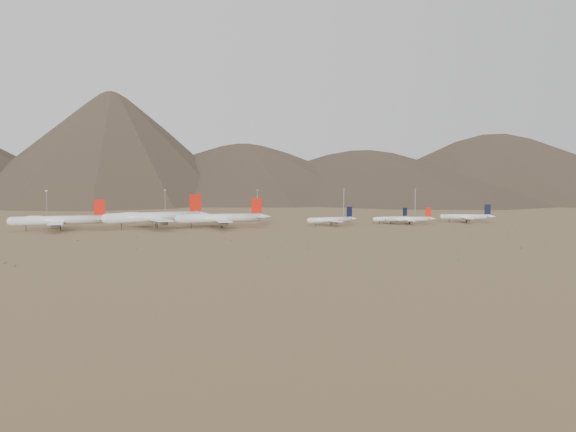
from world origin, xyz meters
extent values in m
plane|color=#906F4A|center=(0.00, 0.00, 0.00)|extent=(3000.00, 3000.00, 0.00)
cylinder|color=white|center=(-123.43, 29.71, 7.05)|extent=(58.23, 12.29, 5.99)
sphere|color=white|center=(-152.22, 26.54, 7.05)|extent=(5.87, 5.87, 5.87)
cone|color=white|center=(-91.19, 33.26, 7.50)|extent=(10.95, 6.50, 5.39)
cube|color=white|center=(-124.59, 29.58, 6.15)|extent=(15.02, 53.79, 0.75)
cube|color=white|center=(-95.80, 32.75, 7.65)|extent=(7.39, 20.63, 0.36)
cube|color=red|center=(-96.95, 32.62, 15.35)|extent=(7.54, 1.36, 10.62)
cylinder|color=black|center=(-143.59, 27.49, 2.03)|extent=(0.39, 0.39, 4.05)
cylinder|color=black|center=(-122.45, 31.32, 2.03)|extent=(0.48, 0.48, 4.05)
cylinder|color=black|center=(-122.12, 28.35, 2.03)|extent=(0.48, 0.48, 4.05)
ellipsoid|color=white|center=(-138.40, 28.06, 8.69)|extent=(18.92, 6.49, 3.59)
cylinder|color=slate|center=(-125.75, 40.14, 4.67)|extent=(6.05, 3.31, 2.69)
cylinder|color=slate|center=(-123.42, 19.03, 4.67)|extent=(6.05, 3.31, 2.69)
cylinder|color=slate|center=(-126.79, 49.64, 4.67)|extent=(6.05, 3.31, 2.69)
cylinder|color=slate|center=(-122.38, 9.52, 4.67)|extent=(6.05, 3.31, 2.69)
cylinder|color=white|center=(-59.79, 31.01, 8.13)|extent=(66.13, 24.99, 6.90)
sphere|color=white|center=(-91.91, 21.84, 8.13)|extent=(6.77, 6.77, 6.77)
cone|color=white|center=(-23.82, 41.29, 8.65)|extent=(13.27, 9.28, 6.21)
cube|color=white|center=(-61.08, 30.65, 7.09)|extent=(27.10, 61.82, 0.86)
cube|color=white|center=(-28.96, 39.82, 8.82)|extent=(12.17, 24.03, 0.41)
cube|color=red|center=(-30.24, 39.46, 17.70)|extent=(8.52, 2.98, 12.25)
cylinder|color=black|center=(-82.27, 24.59, 2.34)|extent=(0.45, 0.45, 4.68)
cylinder|color=black|center=(-58.98, 33.04, 2.34)|extent=(0.56, 0.56, 4.68)
cylinder|color=black|center=(-58.03, 29.72, 2.34)|extent=(0.56, 0.56, 4.68)
ellipsoid|color=white|center=(-76.49, 26.24, 10.03)|extent=(21.98, 10.85, 4.14)
cylinder|color=slate|center=(-64.44, 42.42, 5.38)|extent=(7.28, 4.82, 3.11)
cylinder|color=slate|center=(-57.71, 18.87, 5.38)|extent=(7.28, 4.82, 3.11)
cylinder|color=slate|center=(-67.47, 53.02, 5.38)|extent=(7.28, 4.82, 3.11)
cylinder|color=slate|center=(-54.68, 8.27, 5.38)|extent=(7.28, 4.82, 3.11)
cylinder|color=white|center=(-14.21, 23.18, 7.14)|extent=(58.96, 9.43, 6.07)
sphere|color=white|center=(-43.51, 21.50, 7.14)|extent=(5.95, 5.95, 5.95)
cone|color=white|center=(18.62, 25.07, 7.60)|extent=(10.86, 6.06, 5.46)
cube|color=white|center=(-15.38, 23.11, 6.23)|extent=(12.47, 54.27, 0.76)
cube|color=white|center=(13.93, 24.80, 7.75)|extent=(6.45, 20.72, 0.36)
cube|color=red|center=(12.76, 24.73, 15.56)|extent=(7.65, 0.98, 10.76)
cylinder|color=black|center=(-34.72, 22.00, 2.05)|extent=(0.39, 0.39, 4.11)
cylinder|color=black|center=(-13.12, 24.76, 2.05)|extent=(0.49, 0.49, 4.11)
cylinder|color=black|center=(-12.95, 21.73, 2.05)|extent=(0.49, 0.49, 4.11)
ellipsoid|color=white|center=(-29.45, 22.31, 8.81)|extent=(19.02, 5.62, 3.64)
cylinder|color=slate|center=(-16.00, 33.86, 4.73)|extent=(6.02, 3.06, 2.73)
cylinder|color=slate|center=(-14.76, 12.37, 4.73)|extent=(6.02, 3.06, 2.73)
cylinder|color=slate|center=(-16.55, 43.53, 4.73)|extent=(6.02, 3.06, 2.73)
cylinder|color=slate|center=(-14.20, 2.70, 4.73)|extent=(6.02, 3.06, 2.73)
cylinder|color=white|center=(68.61, 22.04, 4.56)|extent=(35.55, 10.07, 3.85)
sphere|color=white|center=(51.18, 18.89, 4.56)|extent=(3.77, 3.77, 3.77)
cone|color=white|center=(88.14, 25.56, 4.84)|extent=(6.89, 4.54, 3.46)
cube|color=white|center=(67.91, 21.91, 3.98)|extent=(10.97, 30.89, 0.48)
cube|color=white|center=(85.35, 25.05, 4.94)|extent=(5.19, 11.92, 0.23)
cube|color=black|center=(84.65, 24.93, 10.28)|extent=(4.59, 1.16, 7.59)
cylinder|color=black|center=(56.41, 19.84, 1.32)|extent=(0.40, 0.40, 2.63)
cylinder|color=black|center=(69.14, 23.11, 1.32)|extent=(0.51, 0.51, 2.63)
cylinder|color=black|center=(69.48, 21.22, 1.32)|extent=(0.51, 0.51, 2.63)
cylinder|color=slate|center=(66.41, 30.28, 3.03)|extent=(3.79, 2.33, 1.73)
cylinder|color=slate|center=(69.42, 13.54, 3.03)|extent=(3.79, 2.33, 1.73)
cylinder|color=white|center=(120.95, 29.68, 3.97)|extent=(30.75, 10.81, 3.35)
sphere|color=white|center=(105.98, 25.90, 3.97)|extent=(3.28, 3.28, 3.28)
cone|color=white|center=(137.71, 33.91, 4.22)|extent=(6.13, 4.29, 3.02)
cube|color=white|center=(120.35, 29.53, 3.47)|extent=(11.27, 26.86, 0.42)
cube|color=white|center=(135.31, 33.31, 4.30)|extent=(5.16, 10.43, 0.20)
cube|color=black|center=(134.71, 33.16, 8.95)|extent=(3.96, 1.28, 6.61)
cylinder|color=black|center=(110.47, 27.03, 1.15)|extent=(0.35, 0.35, 2.29)
cylinder|color=black|center=(121.34, 30.64, 1.15)|extent=(0.44, 0.44, 2.29)
cylinder|color=black|center=(121.75, 29.02, 1.15)|extent=(0.44, 0.44, 2.29)
cylinder|color=slate|center=(118.53, 36.71, 2.64)|extent=(3.36, 2.22, 1.51)
cylinder|color=slate|center=(122.16, 22.35, 2.64)|extent=(3.36, 2.22, 1.51)
cylinder|color=white|center=(131.51, 19.82, 4.20)|extent=(32.57, 11.30, 3.55)
sphere|color=white|center=(115.65, 23.75, 4.20)|extent=(3.48, 3.48, 3.48)
cone|color=white|center=(149.28, 15.42, 4.47)|extent=(6.48, 4.51, 3.19)
cube|color=white|center=(130.88, 19.98, 3.67)|extent=(11.81, 28.45, 0.44)
cube|color=white|center=(146.74, 16.05, 4.56)|extent=(5.41, 11.04, 0.21)
cube|color=red|center=(146.10, 16.21, 9.48)|extent=(4.20, 1.33, 7.00)
cylinder|color=black|center=(120.41, 22.57, 1.21)|extent=(0.37, 0.37, 2.43)
cylinder|color=black|center=(132.36, 20.53, 1.21)|extent=(0.47, 0.47, 2.43)
cylinder|color=black|center=(131.93, 18.80, 1.21)|extent=(0.47, 0.47, 2.43)
cylinder|color=slate|center=(132.76, 27.59, 2.79)|extent=(3.56, 2.34, 1.60)
cylinder|color=slate|center=(128.99, 12.37, 2.79)|extent=(3.56, 2.34, 1.60)
cylinder|color=white|center=(183.79, 24.50, 4.78)|extent=(36.68, 15.09, 4.04)
sphere|color=white|center=(166.05, 30.12, 4.78)|extent=(3.96, 3.96, 3.96)
cone|color=white|center=(203.64, 18.21, 5.09)|extent=(7.48, 5.49, 3.64)
cube|color=white|center=(183.08, 24.73, 4.18)|extent=(15.31, 32.20, 0.50)
cube|color=white|center=(200.81, 19.11, 5.19)|extent=(6.85, 12.56, 0.24)
cube|color=black|center=(200.10, 19.33, 10.79)|extent=(4.72, 1.81, 7.97)
cylinder|color=black|center=(171.37, 28.44, 1.38)|extent=(0.43, 0.43, 2.76)
cylinder|color=black|center=(184.80, 25.24, 1.38)|extent=(0.53, 0.53, 2.76)
cylinder|color=black|center=(184.19, 23.32, 1.38)|extent=(0.53, 0.53, 2.76)
cylinder|color=slate|center=(185.77, 33.24, 3.18)|extent=(4.10, 2.86, 1.82)
cylinder|color=slate|center=(180.38, 16.22, 3.18)|extent=(4.10, 2.86, 1.82)
cube|color=gray|center=(30.00, 120.00, 4.00)|extent=(8.00, 8.00, 8.00)
cube|color=slate|center=(30.00, 120.00, 10.00)|extent=(6.00, 6.00, 4.00)
cylinder|color=gray|center=(-146.23, 125.09, 12.50)|extent=(0.50, 0.50, 25.00)
cube|color=gray|center=(-146.23, 125.09, 25.30)|extent=(2.00, 0.60, 0.80)
cylinder|color=gray|center=(-49.36, 133.87, 12.50)|extent=(0.50, 0.50, 25.00)
cube|color=gray|center=(-49.36, 133.87, 25.30)|extent=(2.00, 0.60, 0.80)
cylinder|color=gray|center=(30.60, 113.92, 12.50)|extent=(0.50, 0.50, 25.00)
cube|color=gray|center=(30.60, 113.92, 25.30)|extent=(2.00, 0.60, 0.80)
cylinder|color=gray|center=(118.47, 131.98, 12.50)|extent=(0.50, 0.50, 25.00)
cube|color=gray|center=(118.47, 131.98, 25.30)|extent=(2.00, 0.60, 0.80)
cylinder|color=gray|center=(190.00, 125.12, 12.50)|extent=(0.50, 0.50, 25.00)
cube|color=gray|center=(190.00, 125.12, 25.30)|extent=(2.00, 0.60, 0.80)
ellipsoid|color=olive|center=(-70.56, -28.32, 0.38)|extent=(0.89, 0.89, 0.75)
ellipsoid|color=olive|center=(7.39, -84.52, 0.23)|extent=(0.64, 0.64, 0.46)
ellipsoid|color=olive|center=(-40.08, -5.00, 0.29)|extent=(0.89, 0.89, 0.57)
ellipsoid|color=olive|center=(66.74, -160.51, 0.15)|extent=(0.59, 0.59, 0.30)
ellipsoid|color=olive|center=(134.23, 4.40, 0.40)|extent=(0.92, 0.92, 0.80)
ellipsoid|color=olive|center=(183.06, -12.57, 0.21)|extent=(0.67, 0.67, 0.41)
ellipsoid|color=olive|center=(13.94, -108.11, 0.23)|extent=(0.57, 0.57, 0.47)
ellipsoid|color=olive|center=(-18.54, -60.44, 0.42)|extent=(1.05, 1.05, 0.84)
ellipsoid|color=olive|center=(-70.18, -87.70, 0.20)|extent=(0.70, 0.70, 0.39)
ellipsoid|color=olive|center=(-12.87, -133.64, 0.23)|extent=(0.65, 0.65, 0.47)
ellipsoid|color=olive|center=(118.93, -132.27, 0.41)|extent=(1.09, 1.09, 0.83)
ellipsoid|color=olive|center=(12.92, -66.69, 0.43)|extent=(1.00, 1.00, 0.86)
ellipsoid|color=olive|center=(180.98, -20.51, 0.27)|extent=(0.71, 0.71, 0.53)
ellipsoid|color=olive|center=(58.99, -154.17, 0.24)|extent=(0.62, 0.62, 0.48)
ellipsoid|color=olive|center=(-122.46, -124.13, 0.47)|extent=(1.09, 1.09, 0.95)
ellipsoid|color=olive|center=(-20.41, -47.43, 0.20)|extent=(0.62, 0.62, 0.39)
ellipsoid|color=olive|center=(118.37, -88.35, 0.31)|extent=(0.77, 0.77, 0.62)
ellipsoid|color=olive|center=(113.98, -33.39, 0.45)|extent=(1.06, 1.06, 0.90)
ellipsoid|color=olive|center=(166.88, -54.46, 0.34)|extent=(0.94, 0.94, 0.69)
ellipsoid|color=olive|center=(-116.47, -134.18, 0.40)|extent=(1.07, 1.07, 0.80)
ellipsoid|color=olive|center=(206.60, -3.84, 0.37)|extent=(0.98, 0.98, 0.74)
ellipsoid|color=olive|center=(-16.47, -15.01, 0.30)|extent=(0.95, 0.95, 0.60)
ellipsoid|color=olive|center=(-103.40, -41.06, 0.41)|extent=(1.08, 1.08, 0.82)
camera|label=1|loc=(-64.06, -377.17, 34.89)|focal=35.00mm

